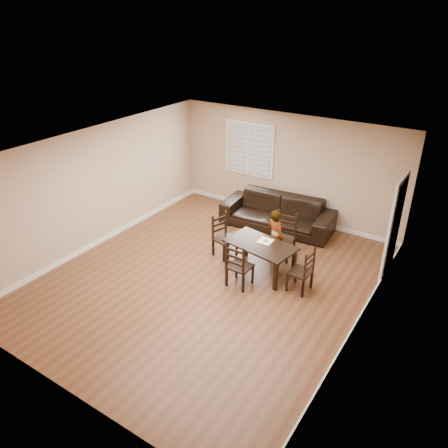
{
  "coord_description": "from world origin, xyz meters",
  "views": [
    {
      "loc": [
        4.31,
        -6.08,
        5.01
      ],
      "look_at": [
        -0.01,
        0.57,
        1.0
      ],
      "focal_mm": 35.0,
      "sensor_mm": 36.0,
      "label": 1
    }
  ],
  "objects_px": {
    "donut": "(266,240)",
    "sofa": "(277,213)",
    "chair_far": "(237,268)",
    "chair_left": "(221,236)",
    "child": "(275,237)",
    "chair_near": "(285,236)",
    "chair_right": "(306,273)",
    "dining_table": "(260,248)"
  },
  "relations": [
    {
      "from": "chair_left",
      "to": "child",
      "type": "height_order",
      "value": "child"
    },
    {
      "from": "chair_right",
      "to": "sofa",
      "type": "relative_size",
      "value": 0.34
    },
    {
      "from": "dining_table",
      "to": "chair_near",
      "type": "xyz_separation_m",
      "value": [
        0.12,
        0.91,
        -0.1
      ]
    },
    {
      "from": "chair_near",
      "to": "chair_far",
      "type": "bearing_deg",
      "value": -99.74
    },
    {
      "from": "donut",
      "to": "sofa",
      "type": "relative_size",
      "value": 0.04
    },
    {
      "from": "chair_left",
      "to": "child",
      "type": "distance_m",
      "value": 1.21
    },
    {
      "from": "chair_near",
      "to": "chair_left",
      "type": "relative_size",
      "value": 1.07
    },
    {
      "from": "dining_table",
      "to": "chair_right",
      "type": "relative_size",
      "value": 1.62
    },
    {
      "from": "chair_right",
      "to": "donut",
      "type": "height_order",
      "value": "chair_right"
    },
    {
      "from": "chair_near",
      "to": "donut",
      "type": "relative_size",
      "value": 10.49
    },
    {
      "from": "chair_near",
      "to": "chair_right",
      "type": "relative_size",
      "value": 1.1
    },
    {
      "from": "chair_far",
      "to": "chair_left",
      "type": "xyz_separation_m",
      "value": [
        -0.97,
        0.94,
        -0.01
      ]
    },
    {
      "from": "chair_far",
      "to": "donut",
      "type": "bearing_deg",
      "value": -97.69
    },
    {
      "from": "chair_left",
      "to": "chair_right",
      "type": "height_order",
      "value": "chair_left"
    },
    {
      "from": "chair_near",
      "to": "chair_left",
      "type": "distance_m",
      "value": 1.4
    },
    {
      "from": "chair_right",
      "to": "sofa",
      "type": "bearing_deg",
      "value": -138.88
    },
    {
      "from": "dining_table",
      "to": "chair_far",
      "type": "distance_m",
      "value": 0.77
    },
    {
      "from": "chair_left",
      "to": "donut",
      "type": "bearing_deg",
      "value": -76.15
    },
    {
      "from": "chair_far",
      "to": "chair_right",
      "type": "distance_m",
      "value": 1.32
    },
    {
      "from": "dining_table",
      "to": "donut",
      "type": "height_order",
      "value": "donut"
    },
    {
      "from": "chair_far",
      "to": "child",
      "type": "height_order",
      "value": "child"
    },
    {
      "from": "chair_left",
      "to": "child",
      "type": "bearing_deg",
      "value": -59.02
    },
    {
      "from": "chair_right",
      "to": "child",
      "type": "xyz_separation_m",
      "value": [
        -0.99,
        0.67,
        0.19
      ]
    },
    {
      "from": "chair_near",
      "to": "sofa",
      "type": "distance_m",
      "value": 1.34
    },
    {
      "from": "chair_far",
      "to": "chair_left",
      "type": "height_order",
      "value": "chair_far"
    },
    {
      "from": "chair_near",
      "to": "chair_far",
      "type": "xyz_separation_m",
      "value": [
        -0.23,
        -1.67,
        -0.02
      ]
    },
    {
      "from": "child",
      "to": "sofa",
      "type": "relative_size",
      "value": 0.45
    },
    {
      "from": "chair_right",
      "to": "child",
      "type": "relative_size",
      "value": 0.76
    },
    {
      "from": "chair_left",
      "to": "chair_near",
      "type": "bearing_deg",
      "value": -43.29
    },
    {
      "from": "chair_near",
      "to": "sofa",
      "type": "bearing_deg",
      "value": 121.83
    },
    {
      "from": "sofa",
      "to": "chair_right",
      "type": "bearing_deg",
      "value": -57.04
    },
    {
      "from": "child",
      "to": "sofa",
      "type": "height_order",
      "value": "child"
    },
    {
      "from": "child",
      "to": "sofa",
      "type": "distance_m",
      "value": 1.68
    },
    {
      "from": "chair_right",
      "to": "donut",
      "type": "distance_m",
      "value": 1.11
    },
    {
      "from": "dining_table",
      "to": "chair_near",
      "type": "bearing_deg",
      "value": 91.51
    },
    {
      "from": "chair_far",
      "to": "chair_right",
      "type": "xyz_separation_m",
      "value": [
        1.18,
        0.6,
        -0.02
      ]
    },
    {
      "from": "chair_left",
      "to": "chair_right",
      "type": "xyz_separation_m",
      "value": [
        2.15,
        -0.34,
        -0.01
      ]
    },
    {
      "from": "donut",
      "to": "sofa",
      "type": "xyz_separation_m",
      "value": [
        -0.67,
        1.87,
        -0.29
      ]
    },
    {
      "from": "donut",
      "to": "chair_far",
      "type": "bearing_deg",
      "value": -99.17
    },
    {
      "from": "dining_table",
      "to": "donut",
      "type": "bearing_deg",
      "value": 83.66
    },
    {
      "from": "chair_near",
      "to": "child",
      "type": "height_order",
      "value": "child"
    },
    {
      "from": "dining_table",
      "to": "chair_far",
      "type": "height_order",
      "value": "chair_far"
    }
  ]
}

